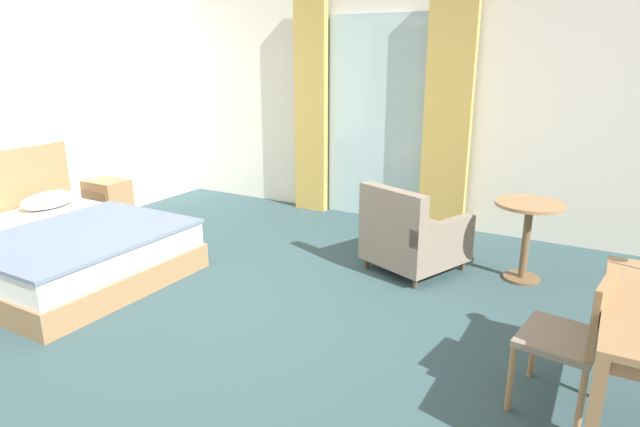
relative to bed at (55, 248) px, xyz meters
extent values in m
cube|color=#334C51|center=(2.01, 0.12, -0.31)|extent=(6.92, 6.80, 0.10)
cube|color=white|center=(2.01, 3.26, 1.12)|extent=(6.52, 0.12, 2.76)
cube|color=silver|center=(1.84, 3.18, 0.96)|extent=(1.32, 0.02, 2.43)
cube|color=tan|center=(0.95, 3.08, 1.06)|extent=(0.43, 0.10, 2.64)
cube|color=tan|center=(2.72, 3.08, 1.06)|extent=(0.53, 0.10, 2.64)
cube|color=#9E754C|center=(0.08, 0.00, -0.15)|extent=(2.05, 1.75, 0.23)
cube|color=white|center=(0.08, 0.00, 0.08)|extent=(1.99, 1.69, 0.22)
cube|color=slate|center=(0.41, -0.01, 0.20)|extent=(1.36, 1.72, 0.03)
ellipsoid|color=white|center=(-0.64, 0.42, 0.27)|extent=(0.35, 0.58, 0.17)
cube|color=#9E754C|center=(-0.89, 1.34, 0.00)|extent=(0.49, 0.37, 0.53)
cube|color=olive|center=(-0.89, 1.15, 0.11)|extent=(0.42, 0.01, 0.13)
cube|color=#9E754C|center=(4.49, -0.45, 0.10)|extent=(0.06, 0.06, 0.71)
cube|color=#9E754C|center=(4.49, 0.80, 0.10)|extent=(0.06, 0.06, 0.71)
cube|color=gray|center=(4.28, 0.18, 0.17)|extent=(0.47, 0.52, 0.04)
cube|color=#9E754C|center=(4.47, 0.16, 0.39)|extent=(0.10, 0.44, 0.40)
cylinder|color=#9E754C|center=(4.13, 0.42, -0.06)|extent=(0.04, 0.04, 0.41)
cylinder|color=#9E754C|center=(4.07, 0.00, -0.06)|extent=(0.04, 0.04, 0.41)
cylinder|color=#9E754C|center=(4.49, 0.37, -0.06)|extent=(0.04, 0.04, 0.41)
cylinder|color=#9E754C|center=(4.43, -0.05, -0.06)|extent=(0.04, 0.04, 0.41)
cube|color=gray|center=(2.87, 1.76, -0.02)|extent=(0.98, 1.01, 0.29)
cube|color=gray|center=(2.74, 1.45, 0.35)|extent=(0.73, 0.39, 0.45)
cube|color=gray|center=(3.17, 1.64, 0.21)|extent=(0.39, 0.77, 0.16)
cube|color=gray|center=(2.57, 1.88, 0.21)|extent=(0.39, 0.77, 0.16)
cylinder|color=#4C3D2D|center=(3.28, 1.96, -0.21)|extent=(0.04, 0.04, 0.10)
cylinder|color=#4C3D2D|center=(2.71, 2.19, -0.21)|extent=(0.04, 0.04, 0.10)
cylinder|color=#4C3D2D|center=(3.03, 1.33, -0.21)|extent=(0.04, 0.04, 0.10)
cylinder|color=#4C3D2D|center=(2.46, 1.56, -0.21)|extent=(0.04, 0.04, 0.10)
cylinder|color=#9E754C|center=(3.81, 2.01, 0.45)|extent=(0.60, 0.60, 0.03)
cylinder|color=brown|center=(3.81, 2.01, 0.09)|extent=(0.07, 0.07, 0.70)
cylinder|color=brown|center=(3.81, 2.01, -0.25)|extent=(0.33, 0.33, 0.02)
camera|label=1|loc=(4.42, -2.83, 1.71)|focal=29.92mm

